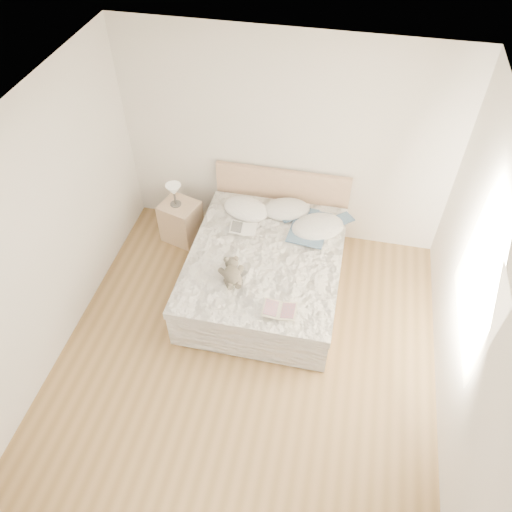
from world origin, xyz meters
name	(u,v)px	position (x,y,z in m)	size (l,w,h in m)	color
floor	(244,366)	(0.00, 0.00, 0.00)	(4.00, 4.50, 0.00)	brown
ceiling	(237,154)	(0.00, 0.00, 2.70)	(4.00, 4.50, 0.00)	white
wall_back	(285,143)	(0.00, 2.25, 1.35)	(4.00, 0.02, 2.70)	silver
wall_left	(33,250)	(-2.00, 0.00, 1.35)	(0.02, 4.50, 2.70)	silver
wall_right	(479,323)	(2.00, 0.00, 1.35)	(0.02, 4.50, 2.70)	silver
window	(478,287)	(1.99, 0.30, 1.45)	(0.02, 1.30, 1.10)	white
bed	(266,267)	(0.00, 1.19, 0.31)	(1.72, 2.14, 1.00)	tan
nightstand	(181,221)	(-1.26, 1.78, 0.28)	(0.45, 0.40, 0.56)	tan
table_lamp	(174,191)	(-1.30, 1.78, 0.78)	(0.22, 0.22, 0.31)	#48443F
pillow_left	(246,209)	(-0.38, 1.80, 0.64)	(0.59, 0.41, 0.18)	white
pillow_middle	(286,209)	(0.11, 1.90, 0.64)	(0.58, 0.41, 0.17)	white
pillow_right	(318,227)	(0.53, 1.66, 0.64)	(0.64, 0.45, 0.19)	silver
blouse	(309,227)	(0.43, 1.64, 0.63)	(0.68, 0.72, 0.03)	#344F69
photo_book	(243,229)	(-0.33, 1.45, 0.63)	(0.33, 0.23, 0.02)	white
childrens_book	(279,310)	(0.30, 0.34, 0.63)	(0.36, 0.24, 0.02)	beige
teddy_bear	(232,279)	(-0.26, 0.63, 0.65)	(0.24, 0.34, 0.18)	brown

